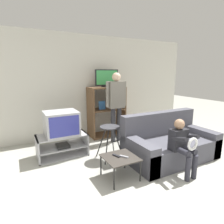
# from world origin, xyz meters

# --- Properties ---
(ground_plane) EXTENTS (18.00, 18.00, 0.00)m
(ground_plane) POSITION_xyz_m (0.00, 0.00, 0.00)
(ground_plane) COLOR #ADADA3
(wall_back) EXTENTS (6.40, 0.06, 2.60)m
(wall_back) POSITION_xyz_m (0.00, 3.31, 1.30)
(wall_back) COLOR beige
(wall_back) RESTS_ON ground_plane
(tv_stand) EXTENTS (0.97, 0.52, 0.44)m
(tv_stand) POSITION_xyz_m (-0.89, 2.24, 0.22)
(tv_stand) COLOR #A8A8AD
(tv_stand) RESTS_ON ground_plane
(television_main) EXTENTS (0.64, 0.55, 0.47)m
(television_main) POSITION_xyz_m (-0.87, 2.26, 0.68)
(television_main) COLOR #B2B2B7
(television_main) RESTS_ON tv_stand
(media_shelf) EXTENTS (0.93, 0.51, 1.29)m
(media_shelf) POSITION_xyz_m (0.48, 2.99, 0.66)
(media_shelf) COLOR brown
(media_shelf) RESTS_ON ground_plane
(television_flat) EXTENTS (0.63, 0.20, 0.44)m
(television_flat) POSITION_xyz_m (0.48, 2.96, 1.50)
(television_flat) COLOR black
(television_flat) RESTS_ON media_shelf
(folding_stool) EXTENTS (0.42, 0.43, 0.66)m
(folding_stool) POSITION_xyz_m (-0.09, 1.69, 0.54)
(folding_stool) COLOR black
(folding_stool) RESTS_ON ground_plane
(snack_table) EXTENTS (0.51, 0.51, 0.36)m
(snack_table) POSITION_xyz_m (-0.27, 0.98, 0.32)
(snack_table) COLOR #38332D
(snack_table) RESTS_ON ground_plane
(remote_control_black) EXTENTS (0.08, 0.15, 0.02)m
(remote_control_black) POSITION_xyz_m (-0.31, 1.03, 0.37)
(remote_control_black) COLOR #232328
(remote_control_black) RESTS_ON snack_table
(remote_control_white) EXTENTS (0.11, 0.14, 0.02)m
(remote_control_white) POSITION_xyz_m (-0.22, 0.94, 0.37)
(remote_control_white) COLOR gray
(remote_control_white) RESTS_ON snack_table
(couch) EXTENTS (1.78, 0.92, 0.87)m
(couch) POSITION_xyz_m (0.96, 1.18, 0.28)
(couch) COLOR #4C4C56
(couch) RESTS_ON ground_plane
(person_standing_adult) EXTENTS (0.53, 0.20, 1.66)m
(person_standing_adult) POSITION_xyz_m (0.48, 2.47, 1.01)
(person_standing_adult) COLOR #2D2D33
(person_standing_adult) RESTS_ON ground_plane
(person_seated_child) EXTENTS (0.33, 0.43, 0.92)m
(person_seated_child) POSITION_xyz_m (0.70, 0.63, 0.54)
(person_seated_child) COLOR #2D2D38
(person_seated_child) RESTS_ON ground_plane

